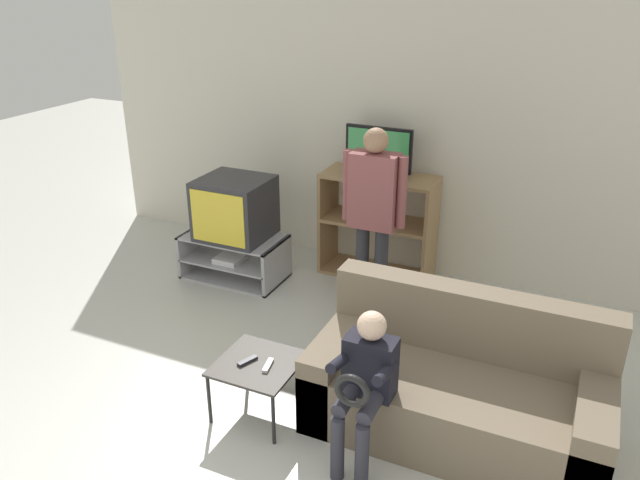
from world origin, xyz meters
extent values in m
cube|color=silver|center=(0.00, 3.62, 1.30)|extent=(6.40, 0.06, 2.60)
cube|color=#A8A8AD|center=(-1.26, 2.71, 0.01)|extent=(0.95, 0.53, 0.02)
cube|color=#A8A8AD|center=(-1.26, 2.71, 0.19)|extent=(0.92, 0.53, 0.02)
cube|color=#A8A8AD|center=(-1.26, 2.71, 0.41)|extent=(0.95, 0.53, 0.02)
cube|color=#A8A8AD|center=(-1.72, 2.71, 0.21)|extent=(0.03, 0.53, 0.42)
cube|color=#A8A8AD|center=(-0.81, 2.71, 0.21)|extent=(0.03, 0.53, 0.42)
cube|color=silver|center=(-1.26, 2.64, 0.22)|extent=(0.24, 0.28, 0.05)
cube|color=#2D2D33|center=(-1.24, 2.73, 0.70)|extent=(0.63, 0.58, 0.56)
cube|color=yellow|center=(-1.24, 2.43, 0.70)|extent=(0.55, 0.01, 0.48)
cube|color=#9E7A51|center=(-0.57, 3.33, 0.50)|extent=(0.03, 0.45, 1.00)
cube|color=#9E7A51|center=(0.46, 3.33, 0.50)|extent=(0.03, 0.45, 1.00)
cube|color=#9E7A51|center=(-0.05, 3.33, 0.02)|extent=(1.00, 0.45, 0.03)
cube|color=#9E7A51|center=(-0.05, 3.33, 0.55)|extent=(1.00, 0.45, 0.03)
cube|color=#9E7A51|center=(-0.05, 3.33, 0.98)|extent=(1.00, 0.45, 0.03)
cube|color=#9E7A4C|center=(-0.24, 3.26, 0.68)|extent=(0.18, 0.04, 0.22)
cube|color=black|center=(-0.08, 3.34, 1.02)|extent=(0.22, 0.20, 0.04)
cube|color=black|center=(-0.08, 3.34, 1.24)|extent=(0.62, 0.04, 0.40)
cube|color=#3FA559|center=(-0.08, 3.31, 1.24)|extent=(0.57, 0.01, 0.35)
cube|color=#38332D|center=(-0.06, 1.07, 0.38)|extent=(0.52, 0.52, 0.02)
cylinder|color=black|center=(-0.29, 0.83, 0.18)|extent=(0.02, 0.02, 0.37)
cylinder|color=black|center=(0.18, 0.83, 0.18)|extent=(0.02, 0.02, 0.37)
cylinder|color=black|center=(-0.29, 1.31, 0.18)|extent=(0.02, 0.02, 0.37)
cylinder|color=black|center=(0.18, 1.31, 0.18)|extent=(0.02, 0.02, 0.37)
cube|color=#232328|center=(-0.12, 1.05, 0.40)|extent=(0.09, 0.15, 0.02)
cube|color=silver|center=(0.02, 1.06, 0.40)|extent=(0.06, 0.15, 0.02)
cube|color=#756651|center=(1.16, 1.40, 0.21)|extent=(1.81, 0.84, 0.43)
cube|color=#756651|center=(1.16, 1.72, 0.65)|extent=(1.81, 0.20, 0.45)
cube|color=#756651|center=(0.37, 1.40, 0.27)|extent=(0.22, 0.84, 0.55)
cube|color=#756651|center=(1.95, 1.40, 0.27)|extent=(0.22, 0.84, 0.55)
cylinder|color=#2D2D33|center=(0.08, 2.58, 0.41)|extent=(0.11, 0.11, 0.82)
cylinder|color=#2D2D33|center=(0.24, 2.58, 0.41)|extent=(0.11, 0.11, 0.82)
cube|color=#8C4C4C|center=(0.16, 2.58, 1.12)|extent=(0.38, 0.20, 0.61)
cylinder|color=#8C4C4C|center=(-0.07, 2.58, 1.14)|extent=(0.08, 0.08, 0.58)
cylinder|color=#8C4C4C|center=(0.39, 2.58, 1.14)|extent=(0.08, 0.08, 0.58)
sphere|color=#A37A5B|center=(0.16, 2.58, 1.52)|extent=(0.20, 0.20, 0.20)
cylinder|color=#2D2D38|center=(0.65, 0.74, 0.21)|extent=(0.08, 0.08, 0.43)
cylinder|color=#2D2D38|center=(0.80, 0.74, 0.21)|extent=(0.08, 0.08, 0.43)
cylinder|color=#2D2D38|center=(0.65, 0.89, 0.47)|extent=(0.09, 0.30, 0.09)
cylinder|color=#2D2D38|center=(0.80, 0.89, 0.47)|extent=(0.09, 0.30, 0.09)
cube|color=black|center=(0.72, 1.04, 0.61)|extent=(0.30, 0.17, 0.37)
cylinder|color=black|center=(0.59, 0.91, 0.69)|extent=(0.06, 0.31, 0.14)
cylinder|color=black|center=(0.86, 0.91, 0.69)|extent=(0.06, 0.31, 0.14)
sphere|color=beige|center=(0.72, 1.04, 0.88)|extent=(0.17, 0.17, 0.17)
torus|color=black|center=(0.72, 0.75, 0.63)|extent=(0.21, 0.04, 0.21)
camera|label=1|loc=(1.72, -1.83, 2.74)|focal=35.00mm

